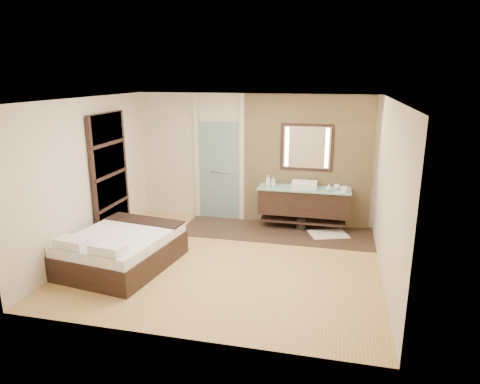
% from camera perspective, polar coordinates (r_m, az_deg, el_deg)
% --- Properties ---
extents(floor, '(5.00, 5.00, 0.00)m').
position_cam_1_polar(floor, '(7.36, -1.66, -9.23)').
color(floor, '#AC8548').
rests_on(floor, ground).
extents(tile_strip, '(3.80, 1.30, 0.01)m').
position_cam_1_polar(tile_strip, '(8.70, 4.87, -5.26)').
color(tile_strip, '#34251C').
rests_on(tile_strip, floor).
extents(stone_wall, '(2.60, 0.08, 2.70)m').
position_cam_1_polar(stone_wall, '(8.87, 8.84, 4.05)').
color(stone_wall, tan).
rests_on(stone_wall, floor).
extents(vanity, '(1.85, 0.55, 0.88)m').
position_cam_1_polar(vanity, '(8.77, 8.49, -1.25)').
color(vanity, black).
rests_on(vanity, stone_wall).
extents(mirror_unit, '(1.06, 0.04, 0.96)m').
position_cam_1_polar(mirror_unit, '(8.76, 8.90, 5.91)').
color(mirror_unit, black).
rests_on(mirror_unit, stone_wall).
extents(frosted_door, '(1.10, 0.12, 2.70)m').
position_cam_1_polar(frosted_door, '(9.22, -2.77, 3.34)').
color(frosted_door, '#AEDDD9').
rests_on(frosted_door, floor).
extents(shoji_partition, '(0.06, 1.20, 2.40)m').
position_cam_1_polar(shoji_partition, '(8.40, -16.89, 1.95)').
color(shoji_partition, black).
rests_on(shoji_partition, floor).
extents(bed, '(1.71, 2.02, 0.70)m').
position_cam_1_polar(bed, '(7.34, -15.50, -7.39)').
color(bed, black).
rests_on(bed, floor).
extents(bath_mat, '(0.85, 0.71, 0.02)m').
position_cam_1_polar(bath_mat, '(8.67, 11.71, -5.52)').
color(bath_mat, white).
rests_on(bath_mat, floor).
extents(waste_bin, '(0.23, 0.23, 0.26)m').
position_cam_1_polar(waste_bin, '(8.84, 8.14, -4.16)').
color(waste_bin, black).
rests_on(waste_bin, floor).
extents(tissue_box, '(0.15, 0.15, 0.10)m').
position_cam_1_polar(tissue_box, '(8.53, 13.75, 0.34)').
color(tissue_box, silver).
rests_on(tissue_box, vanity).
extents(soap_bottle_a, '(0.11, 0.11, 0.23)m').
position_cam_1_polar(soap_bottle_a, '(8.71, 3.75, 1.52)').
color(soap_bottle_a, silver).
rests_on(soap_bottle_a, vanity).
extents(soap_bottle_b, '(0.09, 0.10, 0.19)m').
position_cam_1_polar(soap_bottle_b, '(8.77, 4.46, 1.45)').
color(soap_bottle_b, '#B2B2B2').
rests_on(soap_bottle_b, vanity).
extents(soap_bottle_c, '(0.14, 0.14, 0.14)m').
position_cam_1_polar(soap_bottle_c, '(8.53, 11.73, 0.61)').
color(soap_bottle_c, silver).
rests_on(soap_bottle_c, vanity).
extents(cup, '(0.14, 0.14, 0.09)m').
position_cam_1_polar(cup, '(8.69, 12.78, 0.66)').
color(cup, white).
rests_on(cup, vanity).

